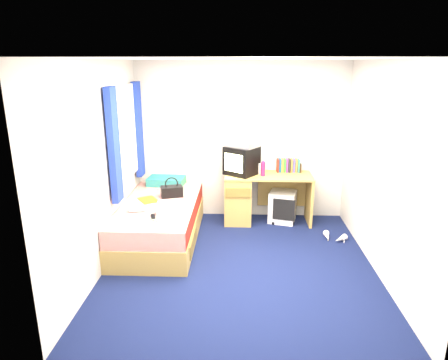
{
  "coord_description": "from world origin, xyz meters",
  "views": [
    {
      "loc": [
        -0.01,
        -4.35,
        2.37
      ],
      "look_at": [
        -0.22,
        0.7,
        0.87
      ],
      "focal_mm": 32.0,
      "sensor_mm": 36.0,
      "label": 1
    }
  ],
  "objects_px": {
    "handbag": "(172,191)",
    "pillow": "(166,181)",
    "picture_frame": "(300,168)",
    "white_heels": "(334,238)",
    "water_bottle": "(138,209)",
    "aerosol_can": "(259,169)",
    "colour_swatch_fan": "(157,220)",
    "pink_water_bottle": "(263,169)",
    "magazine": "(148,200)",
    "remote_control": "(153,217)",
    "towel": "(170,208)",
    "desk": "(250,196)",
    "storage_cube": "(282,206)",
    "crt_tv": "(241,161)",
    "vcr": "(242,144)",
    "bed": "(160,221)"
  },
  "relations": [
    {
      "from": "crt_tv",
      "to": "pink_water_bottle",
      "type": "relative_size",
      "value": 2.84
    },
    {
      "from": "pink_water_bottle",
      "to": "magazine",
      "type": "height_order",
      "value": "pink_water_bottle"
    },
    {
      "from": "pink_water_bottle",
      "to": "water_bottle",
      "type": "height_order",
      "value": "pink_water_bottle"
    },
    {
      "from": "aerosol_can",
      "to": "colour_swatch_fan",
      "type": "relative_size",
      "value": 0.77
    },
    {
      "from": "handbag",
      "to": "crt_tv",
      "type": "bearing_deg",
      "value": 8.28
    },
    {
      "from": "pillow",
      "to": "remote_control",
      "type": "xyz_separation_m",
      "value": [
        0.08,
        -1.37,
        -0.05
      ]
    },
    {
      "from": "water_bottle",
      "to": "remote_control",
      "type": "relative_size",
      "value": 1.25
    },
    {
      "from": "pillow",
      "to": "white_heels",
      "type": "height_order",
      "value": "pillow"
    },
    {
      "from": "vcr",
      "to": "aerosol_can",
      "type": "relative_size",
      "value": 2.61
    },
    {
      "from": "handbag",
      "to": "pillow",
      "type": "bearing_deg",
      "value": 90.27
    },
    {
      "from": "white_heels",
      "to": "bed",
      "type": "bearing_deg",
      "value": -178.31
    },
    {
      "from": "picture_frame",
      "to": "white_heels",
      "type": "distance_m",
      "value": 1.2
    },
    {
      "from": "pillow",
      "to": "water_bottle",
      "type": "xyz_separation_m",
      "value": [
        -0.16,
        -1.19,
        -0.03
      ]
    },
    {
      "from": "storage_cube",
      "to": "water_bottle",
      "type": "relative_size",
      "value": 2.39
    },
    {
      "from": "pillow",
      "to": "handbag",
      "type": "height_order",
      "value": "handbag"
    },
    {
      "from": "pillow",
      "to": "water_bottle",
      "type": "distance_m",
      "value": 1.2
    },
    {
      "from": "remote_control",
      "to": "white_heels",
      "type": "relative_size",
      "value": 0.49
    },
    {
      "from": "storage_cube",
      "to": "white_heels",
      "type": "distance_m",
      "value": 0.96
    },
    {
      "from": "desk",
      "to": "vcr",
      "type": "distance_m",
      "value": 0.82
    },
    {
      "from": "storage_cube",
      "to": "pink_water_bottle",
      "type": "height_order",
      "value": "pink_water_bottle"
    },
    {
      "from": "towel",
      "to": "water_bottle",
      "type": "relative_size",
      "value": 1.64
    },
    {
      "from": "vcr",
      "to": "magazine",
      "type": "distance_m",
      "value": 1.58
    },
    {
      "from": "picture_frame",
      "to": "handbag",
      "type": "bearing_deg",
      "value": -171.3
    },
    {
      "from": "towel",
      "to": "desk",
      "type": "bearing_deg",
      "value": 45.88
    },
    {
      "from": "storage_cube",
      "to": "water_bottle",
      "type": "xyz_separation_m",
      "value": [
        -1.95,
        -1.1,
        0.34
      ]
    },
    {
      "from": "pink_water_bottle",
      "to": "magazine",
      "type": "xyz_separation_m",
      "value": [
        -1.6,
        -0.56,
        -0.3
      ]
    },
    {
      "from": "storage_cube",
      "to": "magazine",
      "type": "xyz_separation_m",
      "value": [
        -1.92,
        -0.66,
        0.31
      ]
    },
    {
      "from": "picture_frame",
      "to": "water_bottle",
      "type": "bearing_deg",
      "value": -160.33
    },
    {
      "from": "aerosol_can",
      "to": "colour_swatch_fan",
      "type": "bearing_deg",
      "value": -132.39
    },
    {
      "from": "water_bottle",
      "to": "storage_cube",
      "type": "bearing_deg",
      "value": 29.38
    },
    {
      "from": "bed",
      "to": "pillow",
      "type": "xyz_separation_m",
      "value": [
        -0.05,
        0.83,
        0.33
      ]
    },
    {
      "from": "colour_swatch_fan",
      "to": "remote_control",
      "type": "relative_size",
      "value": 1.38
    },
    {
      "from": "remote_control",
      "to": "magazine",
      "type": "bearing_deg",
      "value": 91.87
    },
    {
      "from": "handbag",
      "to": "picture_frame",
      "type": "bearing_deg",
      "value": 1.17
    },
    {
      "from": "crt_tv",
      "to": "handbag",
      "type": "relative_size",
      "value": 1.7
    },
    {
      "from": "picture_frame",
      "to": "handbag",
      "type": "distance_m",
      "value": 1.98
    },
    {
      "from": "storage_cube",
      "to": "towel",
      "type": "xyz_separation_m",
      "value": [
        -1.54,
        -1.07,
        0.36
      ]
    },
    {
      "from": "bed",
      "to": "magazine",
      "type": "xyz_separation_m",
      "value": [
        -0.17,
        0.09,
        0.28
      ]
    },
    {
      "from": "colour_swatch_fan",
      "to": "towel",
      "type": "bearing_deg",
      "value": 71.84
    },
    {
      "from": "pillow",
      "to": "aerosol_can",
      "type": "bearing_deg",
      "value": -3.26
    },
    {
      "from": "desk",
      "to": "aerosol_can",
      "type": "height_order",
      "value": "aerosol_can"
    },
    {
      "from": "pillow",
      "to": "pink_water_bottle",
      "type": "xyz_separation_m",
      "value": [
        1.48,
        -0.18,
        0.25
      ]
    },
    {
      "from": "bed",
      "to": "towel",
      "type": "relative_size",
      "value": 6.09
    },
    {
      "from": "towel",
      "to": "remote_control",
      "type": "bearing_deg",
      "value": -130.25
    },
    {
      "from": "handbag",
      "to": "towel",
      "type": "height_order",
      "value": "handbag"
    },
    {
      "from": "pink_water_bottle",
      "to": "magazine",
      "type": "relative_size",
      "value": 0.72
    },
    {
      "from": "pink_water_bottle",
      "to": "water_bottle",
      "type": "bearing_deg",
      "value": -148.48
    },
    {
      "from": "storage_cube",
      "to": "handbag",
      "type": "bearing_deg",
      "value": -148.98
    },
    {
      "from": "desk",
      "to": "aerosol_can",
      "type": "bearing_deg",
      "value": 6.37
    },
    {
      "from": "crt_tv",
      "to": "towel",
      "type": "relative_size",
      "value": 1.74
    }
  ]
}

